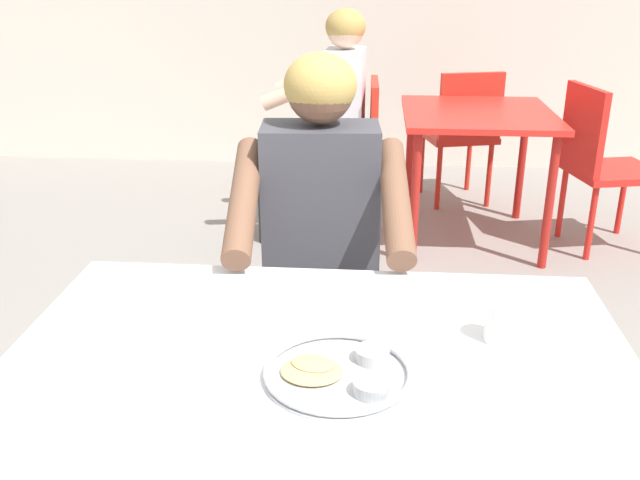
% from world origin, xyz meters
% --- Properties ---
extents(table_foreground, '(1.27, 0.85, 0.72)m').
position_xyz_m(table_foreground, '(-0.00, -0.02, 0.66)').
color(table_foreground, silver).
rests_on(table_foreground, ground).
extents(thali_tray, '(0.28, 0.28, 0.03)m').
position_xyz_m(thali_tray, '(0.05, -0.09, 0.73)').
color(thali_tray, '#B7BABF').
rests_on(thali_tray, table_foreground).
extents(drinking_cup, '(0.07, 0.07, 0.09)m').
position_xyz_m(drinking_cup, '(0.37, 0.07, 0.77)').
color(drinking_cup, white).
rests_on(drinking_cup, table_foreground).
extents(chair_foreground, '(0.44, 0.41, 0.83)m').
position_xyz_m(chair_foreground, '(-0.06, 0.87, 0.48)').
color(chair_foreground, '#3F3F44').
rests_on(chair_foreground, ground).
extents(diner_foreground, '(0.52, 0.57, 1.22)m').
position_xyz_m(diner_foreground, '(-0.05, 0.65, 0.72)').
color(diner_foreground, '#2B2B2B').
rests_on(diner_foreground, ground).
extents(table_background_red, '(0.77, 0.85, 0.72)m').
position_xyz_m(table_background_red, '(0.63, 2.48, 0.62)').
color(table_background_red, red).
rests_on(table_background_red, ground).
extents(chair_red_left, '(0.45, 0.45, 0.87)m').
position_xyz_m(chair_red_left, '(-0.03, 2.45, 0.51)').
color(chair_red_left, red).
rests_on(chair_red_left, ground).
extents(chair_red_right, '(0.51, 0.49, 0.87)m').
position_xyz_m(chair_red_right, '(1.26, 2.41, 0.49)').
color(chair_red_right, red).
rests_on(chair_red_right, ground).
extents(chair_red_far, '(0.50, 0.52, 0.84)m').
position_xyz_m(chair_red_far, '(0.63, 3.09, 0.48)').
color(chair_red_far, red).
rests_on(chair_red_far, ground).
extents(patron_background, '(0.56, 0.50, 1.22)m').
position_xyz_m(patron_background, '(-0.16, 2.48, 0.73)').
color(patron_background, '#242424').
rests_on(patron_background, ground).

